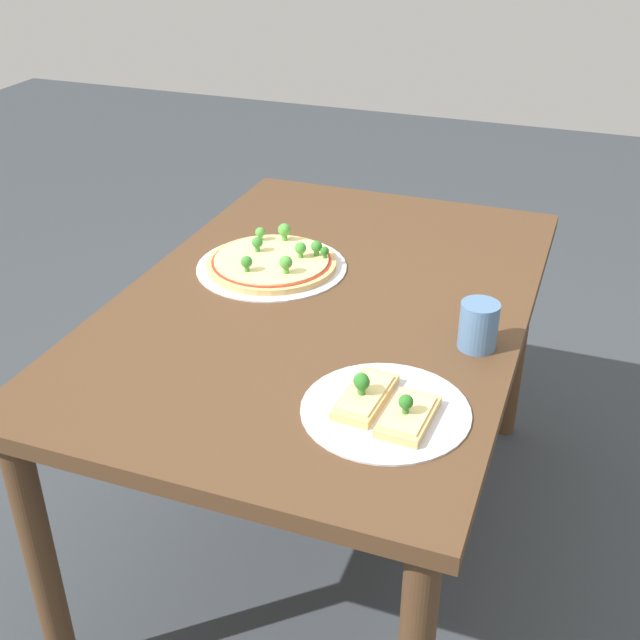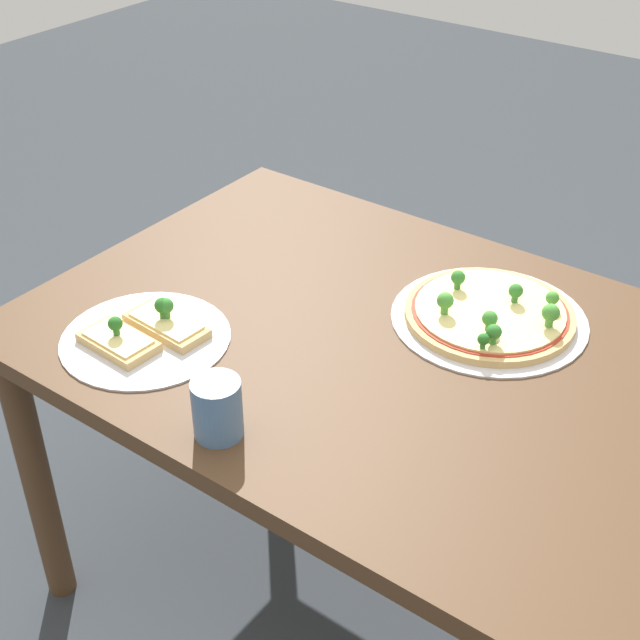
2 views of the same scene
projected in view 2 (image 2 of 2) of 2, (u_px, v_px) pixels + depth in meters
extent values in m
plane|color=#33383D|center=(381.00, 605.00, 1.94)|extent=(8.00, 8.00, 0.00)
cube|color=#4C331E|center=(396.00, 354.00, 1.56)|extent=(1.32, 0.87, 0.04)
cylinder|color=#4C331E|center=(37.00, 478.00, 1.80)|extent=(0.06, 0.06, 0.66)
cylinder|color=#4C331E|center=(270.00, 312.00, 2.30)|extent=(0.06, 0.06, 0.66)
cylinder|color=silver|center=(489.00, 319.00, 1.62)|extent=(0.36, 0.36, 0.00)
cylinder|color=tan|center=(489.00, 314.00, 1.61)|extent=(0.31, 0.31, 0.01)
cylinder|color=#A82D1E|center=(490.00, 311.00, 1.61)|extent=(0.28, 0.28, 0.00)
cylinder|color=#EFD684|center=(490.00, 309.00, 1.60)|extent=(0.27, 0.27, 0.00)
sphere|color=#337A2D|center=(458.00, 277.00, 1.65)|extent=(0.03, 0.03, 0.03)
cylinder|color=#3F8136|center=(457.00, 285.00, 1.66)|extent=(0.01, 0.01, 0.01)
sphere|color=#337A2D|center=(516.00, 291.00, 1.61)|extent=(0.03, 0.03, 0.03)
cylinder|color=#3F8136|center=(515.00, 299.00, 1.62)|extent=(0.01, 0.01, 0.01)
sphere|color=#479338|center=(445.00, 300.00, 1.58)|extent=(0.03, 0.03, 0.03)
cylinder|color=#51973E|center=(444.00, 310.00, 1.59)|extent=(0.01, 0.01, 0.01)
sphere|color=#3D8933|center=(490.00, 318.00, 1.53)|extent=(0.03, 0.03, 0.03)
cylinder|color=#488E3A|center=(489.00, 327.00, 1.54)|extent=(0.01, 0.01, 0.01)
sphere|color=#479338|center=(552.00, 298.00, 1.59)|extent=(0.02, 0.02, 0.02)
cylinder|color=#51973E|center=(551.00, 305.00, 1.60)|extent=(0.01, 0.01, 0.01)
sphere|color=#479338|center=(551.00, 313.00, 1.54)|extent=(0.03, 0.03, 0.03)
cylinder|color=#51973E|center=(549.00, 322.00, 1.55)|extent=(0.01, 0.01, 0.01)
sphere|color=#337A2D|center=(494.00, 332.00, 1.50)|extent=(0.03, 0.03, 0.03)
cylinder|color=#3F8136|center=(493.00, 340.00, 1.51)|extent=(0.01, 0.01, 0.01)
sphere|color=#286B23|center=(483.00, 339.00, 1.49)|extent=(0.02, 0.02, 0.02)
cylinder|color=#37742D|center=(483.00, 346.00, 1.50)|extent=(0.01, 0.01, 0.01)
cylinder|color=silver|center=(146.00, 338.00, 1.56)|extent=(0.30, 0.30, 0.00)
cube|color=tan|center=(119.00, 342.00, 1.54)|extent=(0.14, 0.09, 0.02)
cube|color=#EFD684|center=(118.00, 337.00, 1.53)|extent=(0.12, 0.07, 0.00)
sphere|color=#286B23|center=(115.00, 324.00, 1.52)|extent=(0.03, 0.03, 0.03)
cylinder|color=#37742D|center=(116.00, 332.00, 1.53)|extent=(0.01, 0.01, 0.01)
cube|color=tan|center=(167.00, 325.00, 1.58)|extent=(0.16, 0.08, 0.02)
cube|color=#EFD684|center=(166.00, 321.00, 1.57)|extent=(0.14, 0.07, 0.00)
sphere|color=#286B23|center=(162.00, 305.00, 1.57)|extent=(0.03, 0.03, 0.03)
cylinder|color=#37742D|center=(163.00, 314.00, 1.58)|extent=(0.01, 0.01, 0.01)
sphere|color=#337A2D|center=(166.00, 306.00, 1.57)|extent=(0.03, 0.03, 0.03)
cylinder|color=#3F8136|center=(167.00, 314.00, 1.58)|extent=(0.01, 0.01, 0.01)
cylinder|color=#4C7099|center=(217.00, 408.00, 1.33)|extent=(0.08, 0.08, 0.10)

